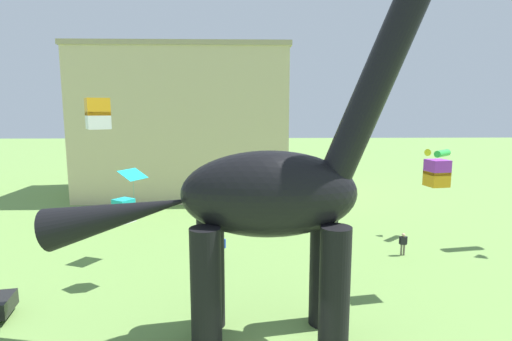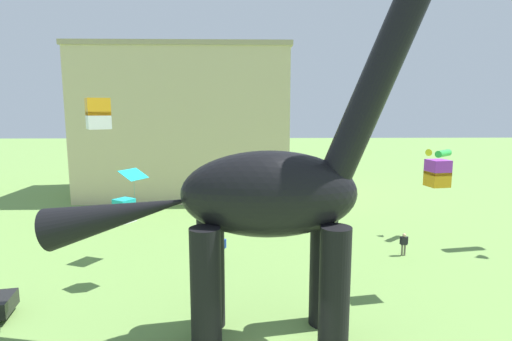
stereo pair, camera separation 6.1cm
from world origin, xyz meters
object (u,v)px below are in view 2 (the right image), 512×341
at_px(kite_trailing, 134,175).
at_px(kite_mid_left, 438,173).
at_px(dinosaur_sculpture, 267,194).
at_px(kite_far_right, 98,114).
at_px(person_near_flyer, 404,242).
at_px(kite_drifting, 440,153).
at_px(kite_mid_center, 124,210).
at_px(person_strolling_adult, 221,246).

distance_m(kite_trailing, kite_mid_left, 17.45).
relative_size(dinosaur_sculpture, kite_far_right, 13.10).
bearing_deg(person_near_flyer, kite_drifting, 101.07).
bearing_deg(person_near_flyer, kite_mid_center, -111.66).
distance_m(person_strolling_adult, kite_trailing, 7.06).
relative_size(person_near_flyer, kite_drifting, 0.80).
distance_m(person_near_flyer, kite_drifting, 7.95).
bearing_deg(kite_trailing, person_strolling_adult, -7.39).
bearing_deg(person_strolling_adult, kite_trailing, -100.69).
bearing_deg(kite_mid_center, dinosaur_sculpture, -36.74).
distance_m(dinosaur_sculpture, person_near_flyer, 14.34).
relative_size(dinosaur_sculpture, person_strolling_adult, 10.00).
distance_m(kite_far_right, kite_mid_left, 16.20).
bearing_deg(dinosaur_sculpture, kite_mid_center, 111.92).
xyz_separation_m(kite_drifting, kite_trailing, (-21.39, -4.24, -0.82)).
height_order(kite_far_right, kite_drifting, kite_far_right).
distance_m(person_near_flyer, kite_far_right, 20.07).
bearing_deg(kite_mid_left, kite_mid_center, 174.46).
relative_size(person_strolling_adult, kite_mid_left, 1.28).
height_order(dinosaur_sculpture, person_near_flyer, dinosaur_sculpture).
distance_m(kite_far_right, kite_mid_center, 6.38).
height_order(person_near_flyer, kite_drifting, kite_drifting).
bearing_deg(kite_drifting, person_strolling_adult, -162.75).
distance_m(kite_far_right, kite_drifting, 23.99).
distance_m(dinosaur_sculpture, person_strolling_adult, 10.36).
bearing_deg(person_near_flyer, kite_trailing, -124.74).
xyz_separation_m(person_strolling_adult, kite_mid_left, (11.09, -4.75, 5.31)).
relative_size(dinosaur_sculpture, person_near_flyer, 11.43).
height_order(dinosaur_sculpture, person_strolling_adult, dinosaur_sculpture).
relative_size(person_strolling_adult, kite_trailing, 0.80).
bearing_deg(person_near_flyer, dinosaur_sculpture, -79.99).
bearing_deg(kite_drifting, kite_mid_center, -158.69).
xyz_separation_m(dinosaur_sculpture, kite_mid_left, (8.70, 3.92, 0.18)).
distance_m(kite_mid_center, kite_mid_left, 16.26).
height_order(kite_far_right, kite_trailing, kite_far_right).
bearing_deg(kite_mid_center, person_near_flyer, 13.17).
xyz_separation_m(person_strolling_adult, kite_mid_center, (-4.94, -3.19, 3.12)).
bearing_deg(dinosaur_sculpture, person_strolling_adult, 74.10).
xyz_separation_m(dinosaur_sculpture, kite_far_right, (-7.08, 1.74, 3.14)).
bearing_deg(kite_mid_left, kite_drifting, 63.45).
height_order(kite_mid_center, kite_trailing, kite_trailing).
bearing_deg(person_strolling_adult, person_near_flyer, 90.24).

